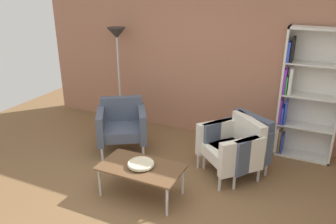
{
  "coord_description": "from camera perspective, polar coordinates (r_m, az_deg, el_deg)",
  "views": [
    {
      "loc": [
        1.54,
        -2.68,
        2.48
      ],
      "look_at": [
        -0.09,
        0.84,
        0.95
      ],
      "focal_mm": 36.07,
      "sensor_mm": 36.0,
      "label": 1
    }
  ],
  "objects": [
    {
      "name": "coffee_table_low",
      "position": [
        4.11,
        -4.58,
        -9.52
      ],
      "size": [
        1.0,
        0.56,
        0.4
      ],
      "color": "brown",
      "rests_on": "ground_plane"
    },
    {
      "name": "ground_plane",
      "position": [
        3.97,
        -4.11,
        -17.26
      ],
      "size": [
        8.32,
        8.32,
        0.0
      ],
      "primitive_type": "plane",
      "color": "brown"
    },
    {
      "name": "brick_back_panel",
      "position": [
        5.47,
        8.16,
        10.44
      ],
      "size": [
        6.4,
        0.12,
        2.9
      ],
      "primitive_type": "cube",
      "color": "#A87056",
      "rests_on": "ground_plane"
    },
    {
      "name": "floor_lamp_torchiere",
      "position": [
        5.85,
        -8.57,
        11.13
      ],
      "size": [
        0.32,
        0.32,
        1.74
      ],
      "color": "silver",
      "rests_on": "ground_plane"
    },
    {
      "name": "armchair_near_window",
      "position": [
        4.59,
        10.92,
        -5.7
      ],
      "size": [
        0.95,
        0.95,
        0.78
      ],
      "rotation": [
        0.0,
        0.0,
        -0.76
      ],
      "color": "white",
      "rests_on": "ground_plane"
    },
    {
      "name": "armchair_by_bookshelf",
      "position": [
        5.21,
        -7.78,
        -2.04
      ],
      "size": [
        0.94,
        0.92,
        0.78
      ],
      "rotation": [
        0.0,
        0.0,
        0.55
      ],
      "color": "#4C566B",
      "rests_on": "ground_plane"
    },
    {
      "name": "armchair_corner_red",
      "position": [
        4.67,
        12.03,
        -5.27
      ],
      "size": [
        0.94,
        0.92,
        0.78
      ],
      "rotation": [
        0.0,
        0.0,
        -0.56
      ],
      "color": "#4C566B",
      "rests_on": "ground_plane"
    },
    {
      "name": "decorative_bowl",
      "position": [
        4.07,
        -4.61,
        -8.72
      ],
      "size": [
        0.32,
        0.32,
        0.05
      ],
      "color": "beige",
      "rests_on": "coffee_table_low"
    },
    {
      "name": "bookshelf_tall",
      "position": [
        5.18,
        22.11,
        2.48
      ],
      "size": [
        0.8,
        0.3,
        1.9
      ],
      "color": "silver",
      "rests_on": "ground_plane"
    }
  ]
}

